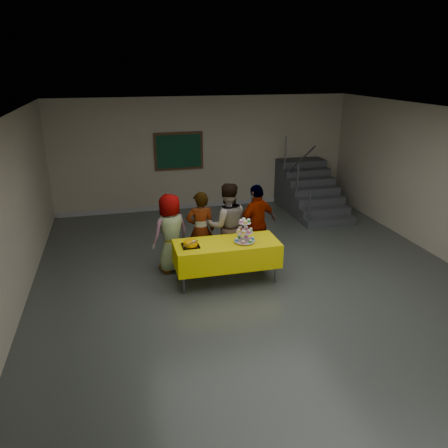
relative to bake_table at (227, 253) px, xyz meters
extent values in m
plane|color=#4C514C|center=(0.53, -0.51, -0.56)|extent=(10.00, 10.00, 0.00)
cube|color=#ABA28A|center=(0.53, 4.49, 0.94)|extent=(8.00, 0.04, 3.00)
cube|color=#ABA28A|center=(-3.47, -0.51, 0.94)|extent=(0.04, 10.00, 3.00)
cube|color=silver|center=(0.53, -0.51, 2.44)|extent=(8.00, 10.00, 0.04)
cube|color=#999999|center=(0.53, 4.47, -0.50)|extent=(7.90, 0.03, 0.12)
cylinder|color=#595960|center=(-0.84, -0.29, -0.19)|extent=(0.04, 0.04, 0.73)
cylinder|color=#595960|center=(0.84, -0.29, -0.19)|extent=(0.04, 0.04, 0.73)
cylinder|color=#595960|center=(-0.84, 0.29, -0.19)|extent=(0.04, 0.04, 0.73)
cylinder|color=#595960|center=(0.84, 0.29, -0.19)|extent=(0.04, 0.04, 0.73)
cube|color=#595960|center=(0.00, 0.00, 0.18)|extent=(1.80, 0.70, 0.02)
cube|color=yellow|center=(0.00, 0.00, -0.01)|extent=(1.88, 0.78, 0.44)
cylinder|color=silver|center=(0.31, -0.07, 0.22)|extent=(0.18, 0.18, 0.01)
cylinder|color=silver|center=(0.31, -0.07, 0.42)|extent=(0.02, 0.02, 0.42)
cylinder|color=silver|center=(0.31, -0.07, 0.24)|extent=(0.38, 0.38, 0.01)
cylinder|color=silver|center=(0.31, -0.07, 0.41)|extent=(0.30, 0.30, 0.01)
cylinder|color=silver|center=(0.31, -0.07, 0.58)|extent=(0.22, 0.22, 0.01)
cube|color=black|center=(-0.66, -0.01, 0.22)|extent=(0.30, 0.30, 0.02)
cylinder|color=#FFA100|center=(-0.66, -0.01, 0.27)|extent=(0.25, 0.25, 0.07)
ellipsoid|color=#FFA100|center=(-0.66, -0.01, 0.30)|extent=(0.25, 0.25, 0.05)
ellipsoid|color=white|center=(-0.61, -0.05, 0.32)|extent=(0.08, 0.08, 0.02)
cube|color=silver|center=(-0.68, -0.14, 0.32)|extent=(0.30, 0.16, 0.04)
imported|color=slate|center=(-0.91, 0.73, 0.21)|extent=(0.88, 0.74, 1.52)
imported|color=slate|center=(-0.33, 0.73, 0.21)|extent=(0.59, 0.41, 1.53)
imported|color=slate|center=(0.18, 0.68, 0.28)|extent=(0.86, 0.69, 1.68)
imported|color=#5C5D65|center=(0.80, 0.71, 0.24)|extent=(1.01, 0.72, 1.60)
cube|color=#424447|center=(3.23, 2.24, -0.47)|extent=(1.30, 0.30, 0.18)
cube|color=#424447|center=(3.23, 2.54, -0.38)|extent=(1.30, 0.30, 0.36)
cube|color=#424447|center=(3.23, 2.84, -0.29)|extent=(1.30, 0.30, 0.54)
cube|color=#424447|center=(3.23, 3.14, -0.20)|extent=(1.30, 0.30, 0.72)
cube|color=#424447|center=(3.23, 3.44, -0.11)|extent=(1.30, 0.30, 0.90)
cube|color=#424447|center=(3.23, 3.74, -0.02)|extent=(1.30, 0.30, 1.08)
cube|color=#424447|center=(3.23, 4.04, 0.07)|extent=(1.30, 0.30, 1.26)
cube|color=#424447|center=(3.23, 4.34, 0.07)|extent=(1.30, 0.30, 1.26)
cylinder|color=#595960|center=(2.63, 2.19, -0.11)|extent=(0.04, 0.04, 0.90)
cylinder|color=#595960|center=(2.63, 2.99, 0.43)|extent=(0.04, 0.04, 0.90)
cylinder|color=#595960|center=(2.63, 3.89, 0.97)|extent=(0.04, 0.04, 0.90)
cylinder|color=#595960|center=(2.63, 3.04, 0.88)|extent=(0.04, 1.85, 1.20)
cube|color=#472B16|center=(-0.17, 4.46, 1.04)|extent=(1.30, 0.04, 1.00)
cube|color=#133D27|center=(-0.17, 4.44, 1.04)|extent=(1.18, 0.02, 0.88)
camera|label=1|loc=(-1.80, -6.98, 3.22)|focal=35.00mm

